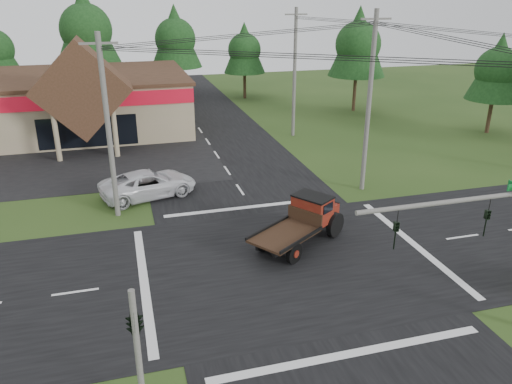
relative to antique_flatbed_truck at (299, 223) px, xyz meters
name	(u,v)px	position (x,y,z in m)	size (l,w,h in m)	color
ground	(288,262)	(-1.11, -1.62, -1.23)	(120.00, 120.00, 0.00)	#263F16
road_ns	(288,262)	(-1.11, -1.62, -1.22)	(12.00, 120.00, 0.02)	black
road_ew	(288,262)	(-1.11, -1.62, -1.22)	(120.00, 12.00, 0.02)	black
parking_apron	(34,166)	(-15.11, 17.38, -1.21)	(28.00, 14.00, 0.02)	black
cvs_building	(24,103)	(-16.82, 27.95, 1.55)	(30.40, 18.20, 9.19)	gray
traffic_signal_corner	(134,312)	(-8.61, -8.94, 2.29)	(0.53, 2.48, 4.40)	#595651
utility_pole_nw	(108,127)	(-9.11, 6.38, 4.16)	(2.00, 0.30, 10.50)	#595651
utility_pole_ne	(369,102)	(6.89, 6.38, 4.66)	(2.00, 0.30, 11.50)	#595651
utility_pole_n	(295,72)	(6.89, 20.38, 4.51)	(2.00, 0.30, 11.20)	#595651
tree_row_c	(86,27)	(-11.11, 39.38, 7.49)	(7.28, 7.28, 13.13)	#332316
tree_row_d	(175,37)	(-1.11, 40.38, 6.15)	(6.16, 6.16, 11.11)	#332316
tree_row_e	(244,48)	(6.89, 38.38, 4.80)	(5.04, 5.04, 9.09)	#332316
tree_side_ne	(358,42)	(16.89, 28.38, 6.15)	(6.16, 6.16, 11.11)	#332316
tree_side_e_near	(498,68)	(24.89, 16.38, 4.80)	(5.04, 5.04, 9.09)	#332316
antique_flatbed_truck	(299,223)	(0.00, 0.00, 0.00)	(2.24, 5.88, 2.46)	#61120D
white_pickup	(148,184)	(-7.07, 8.91, -0.37)	(2.84, 6.15, 1.71)	silver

